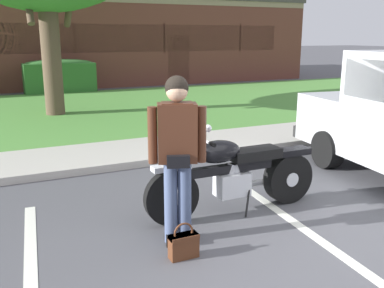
{
  "coord_description": "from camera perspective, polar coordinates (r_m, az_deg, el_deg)",
  "views": [
    {
      "loc": [
        -2.42,
        -3.04,
        2.07
      ],
      "look_at": [
        -0.32,
        1.39,
        0.85
      ],
      "focal_mm": 40.84,
      "sensor_mm": 36.0,
      "label": 1
    }
  ],
  "objects": [
    {
      "name": "stall_stripe_1",
      "position": [
        4.87,
        16.02,
        -11.72
      ],
      "size": [
        0.53,
        4.39,
        0.01
      ],
      "primitive_type": "cube",
      "rotation": [
        0.0,
        0.0,
        -0.09
      ],
      "color": "silver",
      "rests_on": "ground"
    },
    {
      "name": "hedge_center_left",
      "position": [
        16.79,
        -16.9,
        8.55
      ],
      "size": [
        2.5,
        0.9,
        1.24
      ],
      "color": "#336B2D",
      "rests_on": "ground"
    },
    {
      "name": "handbag",
      "position": [
        4.26,
        -1.1,
        -12.89
      ],
      "size": [
        0.28,
        0.13,
        0.36
      ],
      "color": "#562D19",
      "rests_on": "ground"
    },
    {
      "name": "motorcycle",
      "position": [
        5.23,
        6.21,
        -3.7
      ],
      "size": [
        2.24,
        0.82,
        1.26
      ],
      "color": "black",
      "rests_on": "ground"
    },
    {
      "name": "ground_plane",
      "position": [
        4.4,
        11.95,
        -14.42
      ],
      "size": [
        140.0,
        140.0,
        0.0
      ],
      "primitive_type": "plane",
      "color": "#4C4C51"
    },
    {
      "name": "brick_building",
      "position": [
        22.16,
        -17.29,
        12.9
      ],
      "size": [
        21.98,
        9.1,
        3.77
      ],
      "color": "brown",
      "rests_on": "ground"
    },
    {
      "name": "curb_strip",
      "position": [
        7.25,
        -4.84,
        -2.17
      ],
      "size": [
        60.0,
        0.2,
        0.12
      ],
      "primitive_type": "cube",
      "color": "#B7B2A8",
      "rests_on": "ground"
    },
    {
      "name": "concrete_walk",
      "position": [
        8.03,
        -6.97,
        -0.78
      ],
      "size": [
        60.0,
        1.5,
        0.08
      ],
      "primitive_type": "cube",
      "color": "#B7B2A8",
      "rests_on": "ground"
    },
    {
      "name": "grass_lawn",
      "position": [
        12.64,
        -14.02,
        4.28
      ],
      "size": [
        60.0,
        8.22,
        0.06
      ],
      "primitive_type": "cube",
      "color": "#518E3D",
      "rests_on": "ground"
    },
    {
      "name": "rider_person",
      "position": [
        4.29,
        -1.93,
        -0.6
      ],
      "size": [
        0.55,
        0.37,
        1.7
      ],
      "color": "black",
      "rests_on": "ground"
    }
  ]
}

